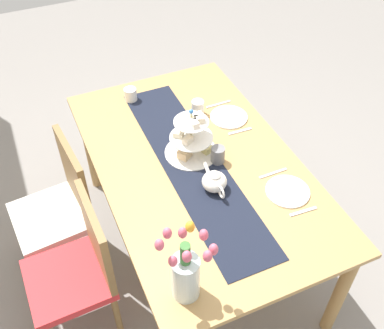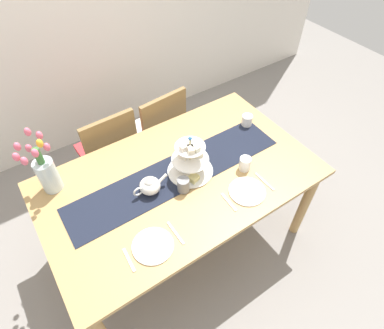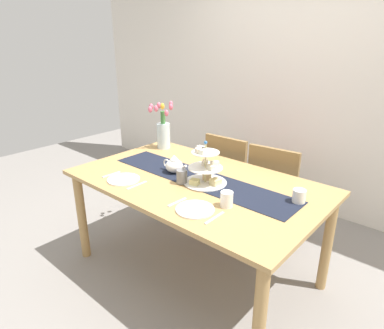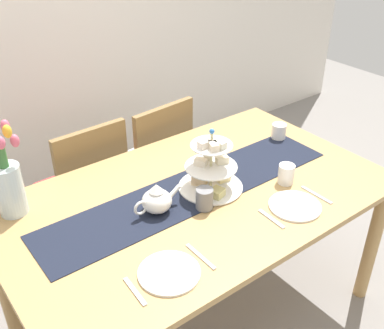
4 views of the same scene
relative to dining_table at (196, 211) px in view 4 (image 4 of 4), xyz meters
name	(u,v)px [view 4 (image 4 of 4)]	position (x,y,z in m)	size (l,w,h in m)	color
ground_plane	(196,311)	(0.00, 0.00, -0.68)	(8.00, 8.00, 0.00)	gray
room_wall_rear	(40,10)	(0.00, 1.63, 0.62)	(6.00, 0.08, 2.60)	silver
dining_table	(196,211)	(0.00, 0.00, 0.00)	(1.78, 1.06, 0.77)	tan
chair_left	(87,185)	(-0.21, 0.76, -0.18)	(0.43, 0.43, 0.91)	olive
chair_right	(154,161)	(0.25, 0.76, -0.18)	(0.46, 0.46, 0.91)	olive
table_runner	(192,191)	(0.00, 0.03, 0.10)	(1.49, 0.31, 0.00)	black
tiered_cake_stand	(211,170)	(0.09, 0.00, 0.19)	(0.30, 0.30, 0.30)	beige
teapot	(157,200)	(-0.21, 0.00, 0.15)	(0.24, 0.13, 0.14)	white
tulip_vase	(7,181)	(-0.71, 0.37, 0.26)	(0.19, 0.22, 0.42)	silver
cream_jug	(279,131)	(0.70, 0.15, 0.14)	(0.08, 0.08, 0.09)	white
dinner_plate_left	(169,273)	(-0.39, -0.34, 0.10)	(0.23, 0.23, 0.01)	white
fork_left	(135,291)	(-0.53, -0.34, 0.10)	(0.02, 0.15, 0.01)	silver
knife_left	(201,256)	(-0.24, -0.34, 0.10)	(0.01, 0.17, 0.01)	silver
dinner_plate_right	(295,206)	(0.28, -0.34, 0.10)	(0.23, 0.23, 0.01)	white
fork_right	(271,219)	(0.14, -0.34, 0.10)	(0.02, 0.15, 0.01)	silver
knife_right	(316,195)	(0.43, -0.34, 0.10)	(0.01, 0.17, 0.01)	silver
mug_grey	(204,199)	(-0.04, -0.11, 0.15)	(0.08, 0.08, 0.10)	slate
mug_white_text	(286,174)	(0.40, -0.18, 0.14)	(0.08, 0.08, 0.10)	white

